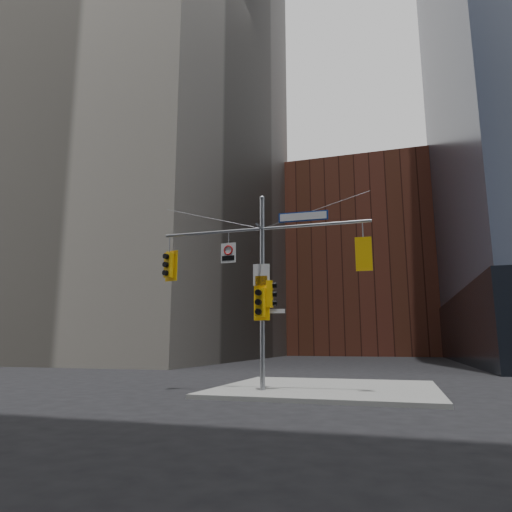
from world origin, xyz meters
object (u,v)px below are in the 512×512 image
Objects in this scene: signal_assembly at (262,270)px; street_sign_blade at (303,216)px; regulatory_sign_arm at (228,252)px; traffic_light_pole_side at (271,294)px; traffic_light_pole_front at (260,303)px; traffic_light_east_arm at (364,255)px; traffic_light_west_arm at (169,265)px.

signal_assembly is 2.49m from street_sign_blade.
regulatory_sign_arm is at bearing 178.71° from street_sign_blade.
traffic_light_pole_side is 0.77× the size of traffic_light_pole_front.
traffic_light_east_arm is 2.62m from street_sign_blade.
traffic_light_east_arm is at bearing 7.67° from traffic_light_pole_front.
traffic_light_pole_side is 1.27× the size of regulatory_sign_arm.
traffic_light_pole_side is (0.32, 0.01, -0.88)m from signal_assembly.
regulatory_sign_arm is at bearing 12.26° from traffic_light_west_arm.
regulatory_sign_arm is (-2.90, -0.02, -1.18)m from street_sign_blade.
traffic_light_east_arm is 0.65× the size of street_sign_blade.
street_sign_blade is (5.42, -0.01, 1.55)m from traffic_light_west_arm.
street_sign_blade is at bearing 12.91° from traffic_light_west_arm.
street_sign_blade is 2.40× the size of regulatory_sign_arm.
traffic_light_pole_side is at bearing -3.26° from traffic_light_east_arm.
regulatory_sign_arm is at bearing 83.13° from traffic_light_pole_side.
traffic_light_pole_side is at bearing 5.55° from regulatory_sign_arm.
traffic_light_west_arm is 1.60× the size of regulatory_sign_arm.
traffic_light_east_arm is at bearing 12.92° from traffic_light_west_arm.
traffic_light_west_arm is 0.67× the size of street_sign_blade.
traffic_light_pole_side is (-3.36, 0.01, -1.27)m from traffic_light_east_arm.
street_sign_blade is at bearing 0.12° from signal_assembly.
traffic_light_pole_front is (-3.68, -0.27, -1.59)m from traffic_light_east_arm.
traffic_light_east_arm is at bearing 4.65° from regulatory_sign_arm.
signal_assembly reaches higher than street_sign_blade.
signal_assembly is 1.24m from traffic_light_pole_front.
traffic_light_west_arm is 4.36m from traffic_light_pole_side.
traffic_light_east_arm is at bearing -1.81° from street_sign_blade.
traffic_light_pole_side is 2.33m from regulatory_sign_arm.
regulatory_sign_arm is at bearing 173.05° from traffic_light_pole_front.
traffic_light_west_arm is 0.97× the size of traffic_light_pole_front.
signal_assembly is 3.70m from traffic_light_east_arm.
signal_assembly is 6.56× the size of traffic_light_west_arm.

